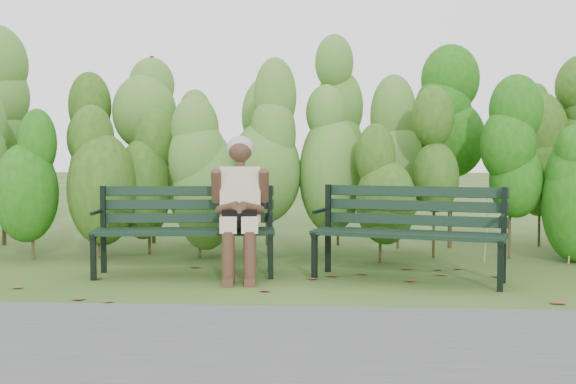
{
  "coord_description": "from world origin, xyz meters",
  "views": [
    {
      "loc": [
        0.4,
        -5.59,
        1.06
      ],
      "look_at": [
        0.0,
        0.35,
        0.75
      ],
      "focal_mm": 42.0,
      "sensor_mm": 36.0,
      "label": 1
    }
  ],
  "objects": [
    {
      "name": "bench_left",
      "position": [
        -0.93,
        0.38,
        0.47
      ],
      "size": [
        1.64,
        0.69,
        0.8
      ],
      "color": "black",
      "rests_on": "ground"
    },
    {
      "name": "seated_woman",
      "position": [
        -0.42,
        0.26,
        0.69
      ],
      "size": [
        0.53,
        0.77,
        1.25
      ],
      "color": "beige",
      "rests_on": "ground"
    },
    {
      "name": "leaf_litter",
      "position": [
        -0.41,
        -0.16,
        0.0
      ],
      "size": [
        5.28,
        2.25,
        0.01
      ],
      "color": "brown",
      "rests_on": "ground"
    },
    {
      "name": "bench_right",
      "position": [
        1.06,
        0.25,
        0.48
      ],
      "size": [
        1.7,
        0.98,
        0.81
      ],
      "color": "black",
      "rests_on": "ground"
    },
    {
      "name": "hedge_band",
      "position": [
        0.0,
        1.86,
        1.26
      ],
      "size": [
        11.04,
        1.67,
        2.42
      ],
      "color": "#47381E",
      "rests_on": "ground"
    },
    {
      "name": "ground",
      "position": [
        0.0,
        0.0,
        0.0
      ],
      "size": [
        80.0,
        80.0,
        0.0
      ],
      "primitive_type": "plane",
      "color": "#2B4B17"
    },
    {
      "name": "footpath",
      "position": [
        0.0,
        -2.2,
        0.01
      ],
      "size": [
        60.0,
        2.5,
        0.01
      ],
      "primitive_type": "cube",
      "color": "#474749",
      "rests_on": "ground"
    }
  ]
}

